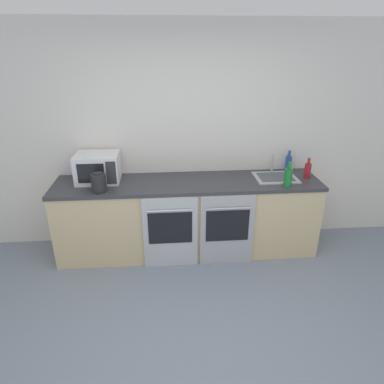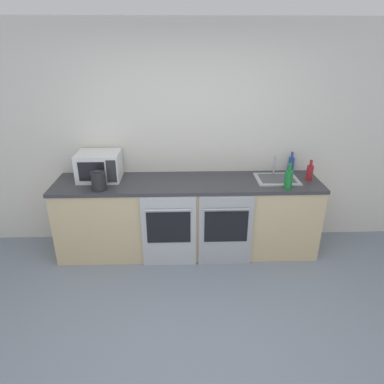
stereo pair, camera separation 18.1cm
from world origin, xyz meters
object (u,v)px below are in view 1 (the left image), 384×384
at_px(oven_left, 170,232).
at_px(sink, 275,177).
at_px(kettle, 99,183).
at_px(bottle_blue, 288,163).
at_px(bottle_green, 288,177).
at_px(microwave, 98,167).
at_px(bottle_red, 308,170).
at_px(oven_right, 227,230).

xyz_separation_m(oven_left, sink, (1.24, 0.36, 0.47)).
height_order(kettle, sink, sink).
xyz_separation_m(bottle_blue, kettle, (-2.21, -0.47, 0.00)).
relative_size(bottle_green, bottle_blue, 1.12).
relative_size(microwave, sink, 1.00).
xyz_separation_m(bottle_green, bottle_red, (0.32, 0.24, -0.02)).
bearing_deg(microwave, bottle_green, -9.52).
bearing_deg(bottle_green, bottle_blue, 70.32).
bearing_deg(oven_left, bottle_green, 4.20).
xyz_separation_m(bottle_green, bottle_blue, (0.18, 0.51, -0.01)).
xyz_separation_m(oven_left, oven_right, (0.63, 0.00, 0.00)).
bearing_deg(oven_right, microwave, 162.60).
bearing_deg(bottle_red, sink, 176.71).
distance_m(bottle_green, kettle, 2.03).
bearing_deg(oven_right, oven_left, 180.00).
relative_size(oven_right, bottle_red, 3.56).
height_order(bottle_red, kettle, bottle_red).
bearing_deg(bottle_red, bottle_green, -142.73).
relative_size(microwave, bottle_green, 1.69).
bearing_deg(oven_right, kettle, 174.56).
bearing_deg(bottle_green, microwave, 170.48).
height_order(bottle_green, kettle, bottle_green).
bearing_deg(oven_right, bottle_blue, 35.42).
bearing_deg(microwave, sink, -2.44).
distance_m(oven_right, kettle, 1.48).
bearing_deg(oven_right, bottle_red, 18.92).
distance_m(kettle, sink, 1.99).
xyz_separation_m(bottle_blue, bottle_red, (0.14, -0.26, -0.01)).
bearing_deg(bottle_red, oven_right, -161.08).
xyz_separation_m(oven_left, microwave, (-0.79, 0.44, 0.62)).
height_order(oven_left, microwave, microwave).
distance_m(microwave, bottle_blue, 2.27).
height_order(microwave, kettle, microwave).
bearing_deg(oven_left, kettle, 169.97).
relative_size(bottle_blue, sink, 0.53).
height_order(oven_left, bottle_blue, bottle_blue).
relative_size(oven_right, sink, 1.77).
height_order(oven_left, sink, sink).
bearing_deg(sink, bottle_green, -79.34).
bearing_deg(sink, bottle_blue, 46.58).
xyz_separation_m(oven_left, kettle, (-0.73, 0.13, 0.56)).
height_order(oven_right, microwave, microwave).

